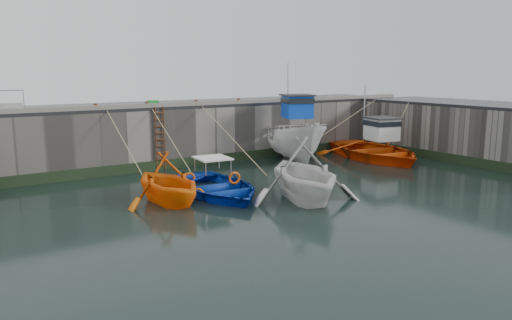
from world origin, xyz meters
TOP-DOWN VIEW (x-y plane):
  - ground at (0.00, 0.00)m, footprint 120.00×120.00m
  - quay_back at (0.00, 12.50)m, footprint 30.00×5.00m
  - quay_right at (14.50, 2.50)m, footprint 5.00×15.00m
  - road_back at (0.00, 12.50)m, footprint 30.00×5.00m
  - road_right at (14.50, 2.50)m, footprint 5.00×15.00m
  - kerb_back at (0.00, 10.15)m, footprint 30.00×0.30m
  - algae_back at (0.00, 9.96)m, footprint 30.00×0.08m
  - algae_right at (11.96, 2.50)m, footprint 0.08×15.00m
  - ladder at (-2.00, 9.91)m, footprint 0.51×0.08m
  - boat_near_white at (-4.20, 3.98)m, footprint 3.93×4.47m
  - boat_near_white_rope at (-4.20, 8.24)m, footprint 0.04×4.37m
  - boat_near_blue at (-2.00, 4.02)m, footprint 4.41×5.83m
  - boat_near_blue_rope at (-2.00, 8.26)m, footprint 0.04×4.35m
  - boat_near_blacktrim at (0.39, 1.47)m, footprint 5.90×6.35m
  - boat_near_blacktrim_rope at (0.39, 6.98)m, footprint 0.04×6.57m
  - boat_far_white at (5.52, 8.77)m, footprint 4.96×7.58m
  - boat_far_orange at (9.49, 6.35)m, footprint 6.53×8.10m
  - fish_crate at (-2.12, 10.39)m, footprint 0.66×0.55m
  - railing at (-8.75, 11.25)m, footprint 1.60×1.05m
  - bollard_a at (-5.00, 10.25)m, footprint 0.18×0.18m
  - bollard_b at (-2.50, 10.25)m, footprint 0.18×0.18m
  - bollard_c at (0.20, 10.25)m, footprint 0.18×0.18m
  - bollard_d at (2.80, 10.25)m, footprint 0.18×0.18m
  - bollard_e at (6.00, 10.25)m, footprint 0.18×0.18m

SIDE VIEW (x-z plane):
  - ground at x=0.00m, z-range 0.00..0.00m
  - boat_near_white at x=-4.20m, z-range -1.12..1.12m
  - boat_near_white_rope at x=-4.20m, z-range -1.55..1.55m
  - boat_near_blue at x=-2.00m, z-range -0.57..0.57m
  - boat_near_blue_rope at x=-2.00m, z-range -1.55..1.55m
  - boat_near_blacktrim at x=0.39m, z-range -1.37..1.37m
  - boat_near_blacktrim_rope at x=0.39m, z-range -1.55..1.55m
  - algae_back at x=0.00m, z-range 0.00..0.50m
  - algae_right at x=11.96m, z-range 0.00..0.50m
  - boat_far_orange at x=9.49m, z-range -1.76..2.72m
  - boat_far_white at x=5.52m, z-range -1.72..4.02m
  - quay_back at x=0.00m, z-range 0.00..3.00m
  - quay_right at x=14.50m, z-range 0.00..3.00m
  - ladder at x=-2.00m, z-range -0.01..3.19m
  - road_back at x=0.00m, z-range 3.00..3.16m
  - road_right at x=14.50m, z-range 3.00..3.16m
  - kerb_back at x=0.00m, z-range 3.16..3.36m
  - bollard_a at x=-5.00m, z-range 3.16..3.44m
  - bollard_b at x=-2.50m, z-range 3.16..3.44m
  - bollard_c at x=0.20m, z-range 3.16..3.44m
  - bollard_d at x=2.80m, z-range 3.16..3.44m
  - bollard_e at x=6.00m, z-range 3.16..3.44m
  - fish_crate at x=-2.12m, z-range 3.16..3.49m
  - railing at x=-8.75m, z-range 2.86..3.86m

